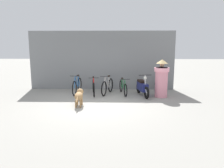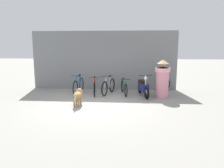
{
  "view_description": "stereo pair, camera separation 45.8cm",
  "coord_description": "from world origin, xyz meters",
  "px_view_note": "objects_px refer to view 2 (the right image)",
  "views": [
    {
      "loc": [
        0.89,
        -8.16,
        2.28
      ],
      "look_at": [
        0.61,
        1.1,
        0.65
      ],
      "focal_mm": 35.0,
      "sensor_mm": 36.0,
      "label": 1
    },
    {
      "loc": [
        1.35,
        -8.13,
        2.28
      ],
      "look_at": [
        0.61,
        1.1,
        0.65
      ],
      "focal_mm": 35.0,
      "sensor_mm": 36.0,
      "label": 2
    }
  ],
  "objects_px": {
    "bicycle_0": "(78,86)",
    "stray_dog": "(78,95)",
    "spare_tire_left": "(163,84)",
    "bicycle_1": "(95,87)",
    "bicycle_2": "(108,86)",
    "bicycle_3": "(124,88)",
    "person_in_robes": "(162,79)",
    "motorcycle": "(143,87)"
  },
  "relations": [
    {
      "from": "bicycle_0",
      "to": "stray_dog",
      "type": "distance_m",
      "value": 2.18
    },
    {
      "from": "bicycle_0",
      "to": "spare_tire_left",
      "type": "distance_m",
      "value": 4.31
    },
    {
      "from": "bicycle_1",
      "to": "stray_dog",
      "type": "distance_m",
      "value": 1.97
    },
    {
      "from": "stray_dog",
      "to": "bicycle_1",
      "type": "bearing_deg",
      "value": -11.49
    },
    {
      "from": "bicycle_0",
      "to": "bicycle_2",
      "type": "height_order",
      "value": "bicycle_0"
    },
    {
      "from": "bicycle_0",
      "to": "bicycle_3",
      "type": "relative_size",
      "value": 1.05
    },
    {
      "from": "bicycle_0",
      "to": "spare_tire_left",
      "type": "bearing_deg",
      "value": 106.58
    },
    {
      "from": "bicycle_0",
      "to": "stray_dog",
      "type": "bearing_deg",
      "value": 16.12
    },
    {
      "from": "bicycle_3",
      "to": "bicycle_1",
      "type": "bearing_deg",
      "value": -96.72
    },
    {
      "from": "bicycle_0",
      "to": "person_in_robes",
      "type": "bearing_deg",
      "value": 85.2
    },
    {
      "from": "bicycle_0",
      "to": "bicycle_1",
      "type": "xyz_separation_m",
      "value": [
        0.81,
        -0.19,
        -0.02
      ]
    },
    {
      "from": "bicycle_1",
      "to": "bicycle_2",
      "type": "xyz_separation_m",
      "value": [
        0.65,
        0.18,
        0.01
      ]
    },
    {
      "from": "bicycle_2",
      "to": "bicycle_3",
      "type": "xyz_separation_m",
      "value": [
        0.75,
        -0.08,
        -0.04
      ]
    },
    {
      "from": "motorcycle",
      "to": "stray_dog",
      "type": "relative_size",
      "value": 1.51
    },
    {
      "from": "bicycle_1",
      "to": "person_in_robes",
      "type": "height_order",
      "value": "person_in_robes"
    },
    {
      "from": "spare_tire_left",
      "to": "bicycle_3",
      "type": "bearing_deg",
      "value": -151.83
    },
    {
      "from": "person_in_robes",
      "to": "spare_tire_left",
      "type": "height_order",
      "value": "person_in_robes"
    },
    {
      "from": "stray_dog",
      "to": "bicycle_3",
      "type": "bearing_deg",
      "value": -41.97
    },
    {
      "from": "bicycle_0",
      "to": "stray_dog",
      "type": "xyz_separation_m",
      "value": [
        0.48,
        -2.13,
        0.02
      ]
    },
    {
      "from": "bicycle_2",
      "to": "stray_dog",
      "type": "relative_size",
      "value": 1.41
    },
    {
      "from": "bicycle_0",
      "to": "bicycle_3",
      "type": "distance_m",
      "value": 2.21
    },
    {
      "from": "stray_dog",
      "to": "spare_tire_left",
      "type": "xyz_separation_m",
      "value": [
        3.72,
        3.11,
        -0.05
      ]
    },
    {
      "from": "spare_tire_left",
      "to": "bicycle_1",
      "type": "bearing_deg",
      "value": -161.0
    },
    {
      "from": "bicycle_0",
      "to": "person_in_robes",
      "type": "xyz_separation_m",
      "value": [
        3.9,
        -0.57,
        0.46
      ]
    },
    {
      "from": "bicycle_1",
      "to": "bicycle_3",
      "type": "height_order",
      "value": "bicycle_1"
    },
    {
      "from": "bicycle_0",
      "to": "bicycle_2",
      "type": "relative_size",
      "value": 1.05
    },
    {
      "from": "bicycle_0",
      "to": "spare_tire_left",
      "type": "height_order",
      "value": "bicycle_0"
    },
    {
      "from": "bicycle_2",
      "to": "motorcycle",
      "type": "height_order",
      "value": "motorcycle"
    },
    {
      "from": "bicycle_2",
      "to": "person_in_robes",
      "type": "distance_m",
      "value": 2.55
    },
    {
      "from": "bicycle_1",
      "to": "bicycle_3",
      "type": "xyz_separation_m",
      "value": [
        1.39,
        0.1,
        -0.03
      ]
    },
    {
      "from": "bicycle_0",
      "to": "person_in_robes",
      "type": "distance_m",
      "value": 3.97
    },
    {
      "from": "bicycle_1",
      "to": "spare_tire_left",
      "type": "bearing_deg",
      "value": 100.67
    },
    {
      "from": "bicycle_3",
      "to": "stray_dog",
      "type": "distance_m",
      "value": 2.67
    },
    {
      "from": "bicycle_0",
      "to": "bicycle_1",
      "type": "distance_m",
      "value": 0.83
    },
    {
      "from": "bicycle_3",
      "to": "spare_tire_left",
      "type": "xyz_separation_m",
      "value": [
        1.99,
        1.07,
        0.02
      ]
    },
    {
      "from": "bicycle_3",
      "to": "motorcycle",
      "type": "bearing_deg",
      "value": 61.28
    },
    {
      "from": "motorcycle",
      "to": "person_in_robes",
      "type": "relative_size",
      "value": 1.03
    },
    {
      "from": "bicycle_2",
      "to": "person_in_robes",
      "type": "xyz_separation_m",
      "value": [
        2.44,
        -0.55,
        0.47
      ]
    },
    {
      "from": "bicycle_3",
      "to": "person_in_robes",
      "type": "xyz_separation_m",
      "value": [
        1.69,
        -0.48,
        0.51
      ]
    },
    {
      "from": "bicycle_1",
      "to": "stray_dog",
      "type": "height_order",
      "value": "bicycle_1"
    },
    {
      "from": "bicycle_3",
      "to": "person_in_robes",
      "type": "height_order",
      "value": "person_in_robes"
    },
    {
      "from": "bicycle_3",
      "to": "spare_tire_left",
      "type": "distance_m",
      "value": 2.26
    }
  ]
}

